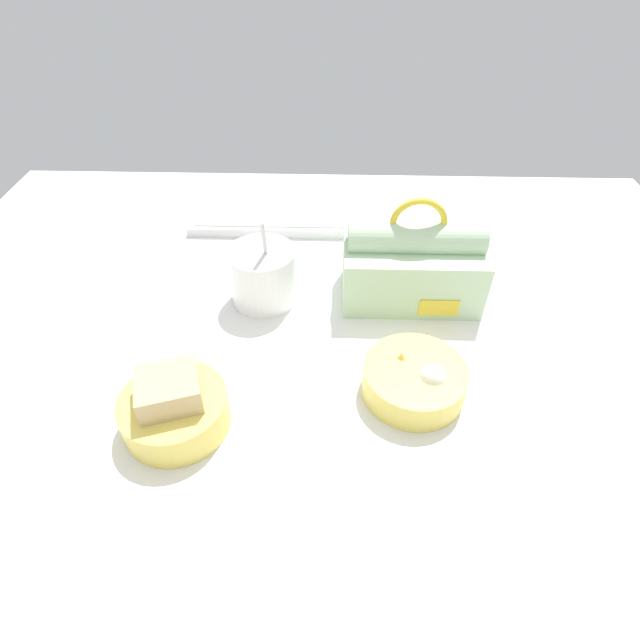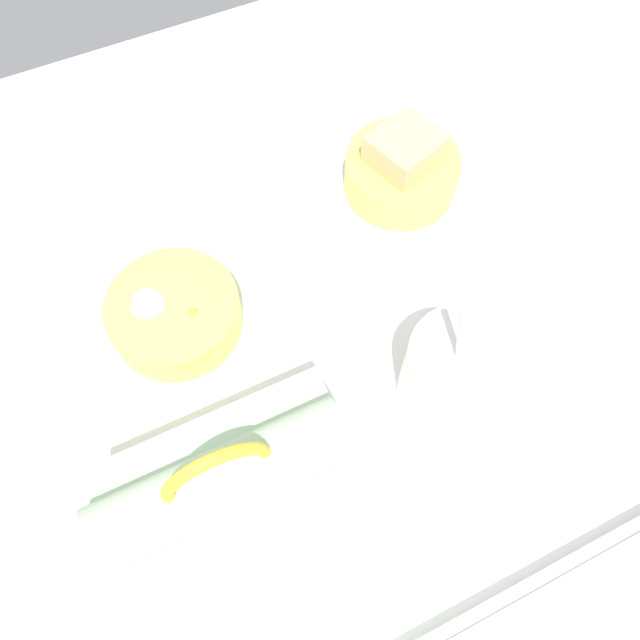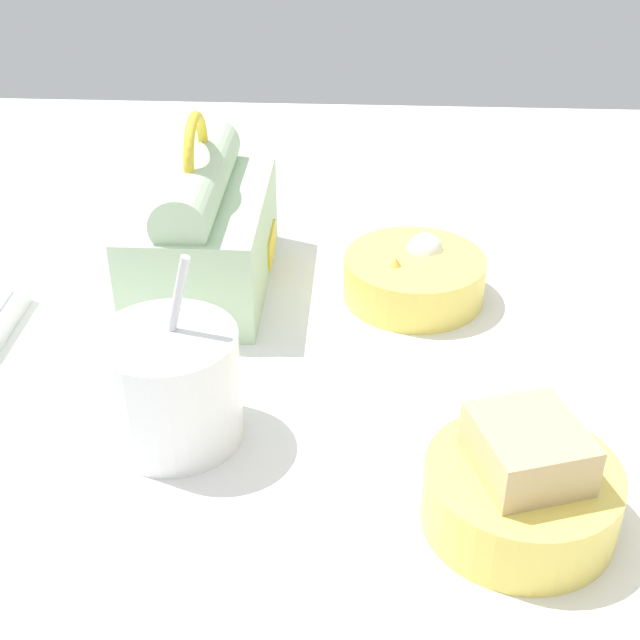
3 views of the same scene
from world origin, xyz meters
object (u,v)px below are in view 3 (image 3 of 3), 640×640
Objects in this scene: lunch_bag at (202,229)px; soup_cup at (171,384)px; bento_bowl_snacks at (414,276)px; bento_bowl_sandwich at (522,488)px.

soup_cup is at bearing -176.33° from lunch_bag.
soup_cup is at bearing 138.98° from bento_bowl_snacks.
bento_bowl_sandwich is at bearing -107.89° from soup_cup.
bento_bowl_sandwich reaches higher than bento_bowl_snacks.
bento_bowl_sandwich is at bearing -168.36° from bento_bowl_snacks.
soup_cup reaches higher than bento_bowl_sandwich.
soup_cup is 26.70cm from bento_bowl_sandwich.
bento_bowl_snacks is at bearing -41.02° from soup_cup.
soup_cup is (-23.56, -1.51, -1.28)cm from lunch_bag.
lunch_bag is 23.64cm from soup_cup.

